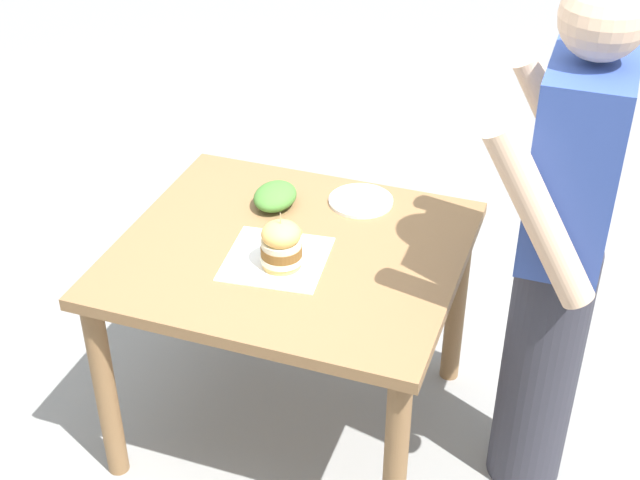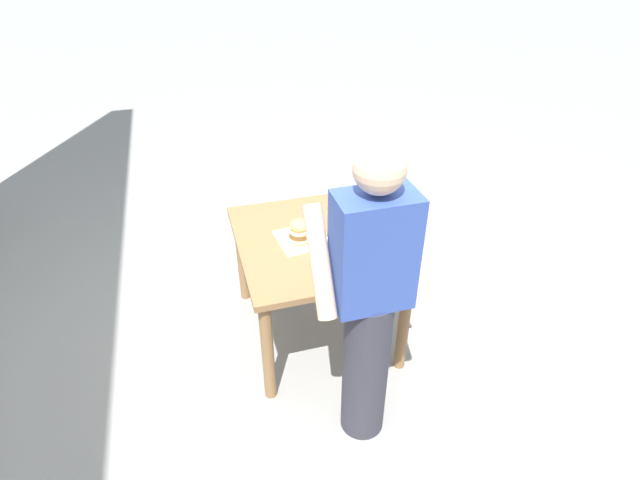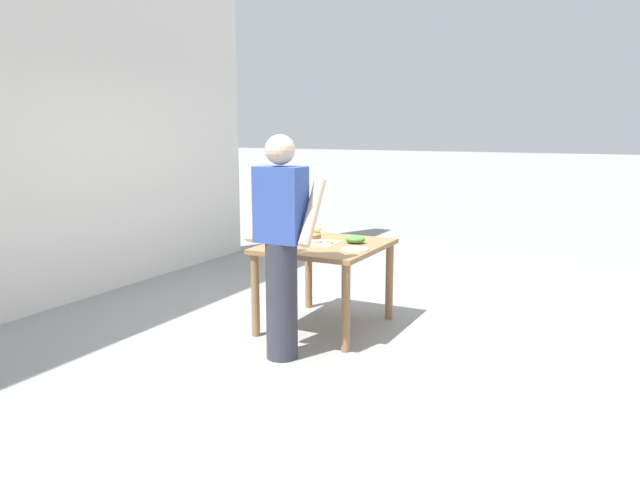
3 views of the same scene
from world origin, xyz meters
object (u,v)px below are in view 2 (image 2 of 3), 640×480
object	(u,v)px
sandwich	(299,231)
side_salad	(342,217)
side_plate_with_forks	(374,240)
patio_table	(316,253)
diner_across_table	(370,302)
pickle_spear	(320,233)

from	to	relation	value
sandwich	side_salad	distance (m)	0.36
side_salad	side_plate_with_forks	bearing A→B (deg)	113.59
patio_table	side_salad	xyz separation A→B (m)	(-0.22, -0.14, 0.15)
patio_table	diner_across_table	distance (m)	0.85
sandwich	diner_across_table	xyz separation A→B (m)	(-0.14, 0.80, 0.06)
sandwich	diner_across_table	world-z (taller)	diner_across_table
pickle_spear	diner_across_table	bearing A→B (deg)	90.46
pickle_spear	side_plate_with_forks	size ratio (longest dim) A/B	0.45
patio_table	side_plate_with_forks	size ratio (longest dim) A/B	4.88
side_salad	sandwich	bearing A→B (deg)	25.01
sandwich	side_salad	xyz separation A→B (m)	(-0.32, -0.15, -0.04)
sandwich	pickle_spear	bearing A→B (deg)	-165.59
patio_table	diner_across_table	bearing A→B (deg)	92.76
diner_across_table	patio_table	bearing A→B (deg)	-87.24
pickle_spear	diner_across_table	distance (m)	0.84
side_plate_with_forks	diner_across_table	size ratio (longest dim) A/B	0.13
patio_table	pickle_spear	bearing A→B (deg)	-145.91
pickle_spear	diner_across_table	size ratio (longest dim) A/B	0.06
pickle_spear	side_plate_with_forks	xyz separation A→B (m)	(-0.30, 0.15, -0.01)
side_plate_with_forks	diner_across_table	world-z (taller)	diner_across_table
side_plate_with_forks	side_salad	size ratio (longest dim) A/B	1.22
side_plate_with_forks	side_salad	distance (m)	0.29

